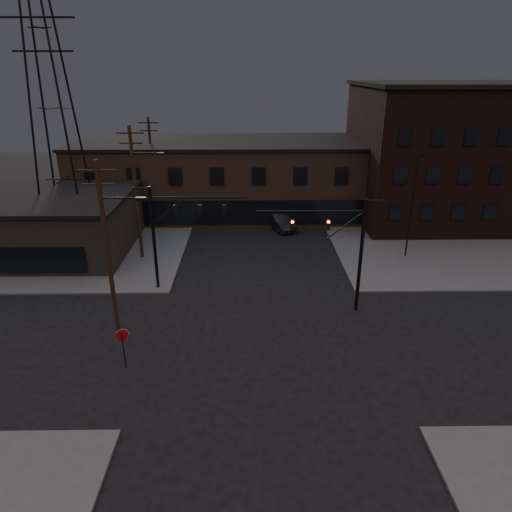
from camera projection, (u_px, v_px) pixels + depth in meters
The scene contains 18 objects.
ground at pixel (266, 346), 27.81m from camera, with size 140.00×140.00×0.00m, color black.
sidewalk_ne at pixel (465, 227), 48.40m from camera, with size 30.00×30.00×0.15m, color #474744.
sidewalk_nw at pixel (49, 229), 47.83m from camera, with size 30.00×30.00×0.15m, color #474744.
building_row at pixel (258, 178), 52.16m from camera, with size 40.00×12.00×8.00m, color brown.
building_right at pixel (460, 155), 49.45m from camera, with size 22.00×16.00×14.00m, color black.
building_left at pixel (40, 225), 41.38m from camera, with size 16.00×12.00×5.00m, color black.
traffic_signal_near at pixel (345, 244), 30.16m from camera, with size 7.12×0.24×8.00m.
traffic_signal_far at pixel (170, 227), 33.20m from camera, with size 7.12×0.24×8.00m.
stop_sign at pixel (122, 339), 25.17m from camera, with size 0.72×0.33×2.48m.
utility_pole_near at pixel (108, 246), 27.30m from camera, with size 3.70×0.28×11.00m.
utility_pole_mid at pixel (137, 191), 38.27m from camera, with size 3.70×0.28×11.50m.
utility_pole_far at pixel (152, 167), 49.48m from camera, with size 2.20×0.28×11.00m.
transmission_tower at pixel (52, 108), 39.44m from camera, with size 7.00×7.00×25.00m, color black, non-canonical shape.
lot_light_a at pixel (413, 197), 38.81m from camera, with size 1.50×0.28×9.14m.
lot_light_b at pixel (458, 183), 43.51m from camera, with size 1.50×0.28×9.14m.
parked_car_lot_a at pixel (382, 218), 48.70m from camera, with size 1.69×4.20×1.43m, color black.
parked_car_lot_b at pixel (450, 228), 45.61m from camera, with size 1.96×4.81×1.40m, color #B8B8BB.
car_crossing at pixel (280, 221), 47.91m from camera, with size 1.76×5.05×1.66m, color black.
Camera 1 is at (-0.92, -23.59, 15.72)m, focal length 32.00 mm.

